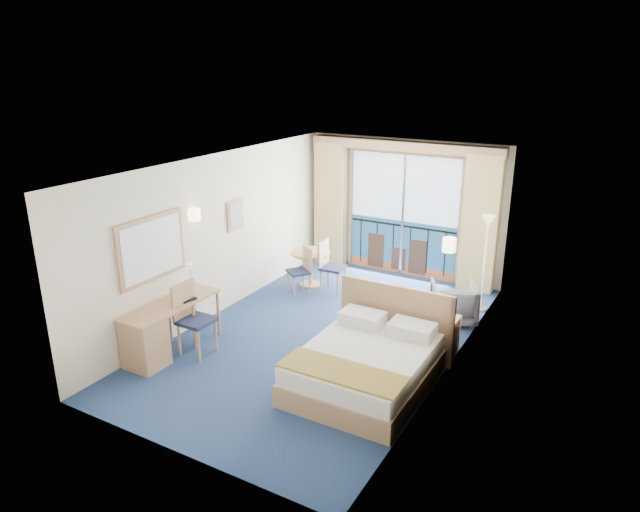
{
  "coord_description": "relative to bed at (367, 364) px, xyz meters",
  "views": [
    {
      "loc": [
        3.93,
        -7.04,
        4.09
      ],
      "look_at": [
        -0.17,
        0.2,
        1.24
      ],
      "focal_mm": 32.0,
      "sensor_mm": 36.0,
      "label": 1
    }
  ],
  "objects": [
    {
      "name": "folder",
      "position": [
        -2.85,
        -0.32,
        0.46
      ],
      "size": [
        0.35,
        0.28,
        0.03
      ],
      "primitive_type": "cube",
      "rotation": [
        0.0,
        0.0,
        -0.18
      ],
      "color": "black",
      "rests_on": "desk"
    },
    {
      "name": "desk",
      "position": [
        -2.91,
        -0.97,
        0.11
      ],
      "size": [
        0.55,
        1.6,
        0.75
      ],
      "color": "tan",
      "rests_on": "ground"
    },
    {
      "name": "sconce_left",
      "position": [
        -3.13,
        0.35,
        1.55
      ],
      "size": [
        0.18,
        0.18,
        0.18
      ],
      "primitive_type": "cylinder",
      "color": "beige",
      "rests_on": "room_walls"
    },
    {
      "name": "pelmet",
      "position": [
        -1.19,
        4.05,
        2.28
      ],
      "size": [
        3.8,
        0.25,
        0.18
      ],
      "primitive_type": "cube",
      "color": "tan",
      "rests_on": "room_walls"
    },
    {
      "name": "room_walls",
      "position": [
        -1.19,
        0.95,
        1.47
      ],
      "size": [
        4.04,
        6.54,
        2.72
      ],
      "color": "silver",
      "rests_on": "ground"
    },
    {
      "name": "armchair",
      "position": [
        0.41,
        2.47,
        0.03
      ],
      "size": [
        0.95,
        0.96,
        0.66
      ],
      "primitive_type": "imported",
      "rotation": [
        0.0,
        0.0,
        3.58
      ],
      "color": "#444A52",
      "rests_on": "ground"
    },
    {
      "name": "balcony_door",
      "position": [
        -1.2,
        4.17,
        0.84
      ],
      "size": [
        2.36,
        0.03,
        2.52
      ],
      "color": "navy",
      "rests_on": "room_walls"
    },
    {
      "name": "desk_chair",
      "position": [
        -2.63,
        -0.43,
        0.3
      ],
      "size": [
        0.48,
        0.46,
        1.07
      ],
      "rotation": [
        0.0,
        0.0,
        1.56
      ],
      "color": "#1D2345",
      "rests_on": "ground"
    },
    {
      "name": "floor_lamp",
      "position": [
        0.69,
        3.16,
        0.97
      ],
      "size": [
        0.23,
        0.23,
        1.69
      ],
      "color": "silver",
      "rests_on": "ground"
    },
    {
      "name": "curtain_left",
      "position": [
        -2.74,
        4.02,
        0.97
      ],
      "size": [
        0.65,
        0.22,
        2.55
      ],
      "primitive_type": "cube",
      "color": "tan",
      "rests_on": "room_walls"
    },
    {
      "name": "nightstand",
      "position": [
        0.58,
        1.4,
        -0.03
      ],
      "size": [
        0.42,
        0.4,
        0.54
      ],
      "primitive_type": "cube",
      "color": "tan",
      "rests_on": "ground"
    },
    {
      "name": "floor",
      "position": [
        -1.19,
        0.95,
        -0.3
      ],
      "size": [
        6.5,
        6.5,
        0.0
      ],
      "primitive_type": "plane",
      "color": "navy",
      "rests_on": "ground"
    },
    {
      "name": "sconce_right",
      "position": [
        0.75,
        0.8,
        1.55
      ],
      "size": [
        0.18,
        0.18,
        0.18
      ],
      "primitive_type": "cylinder",
      "color": "beige",
      "rests_on": "room_walls"
    },
    {
      "name": "table_chair_b",
      "position": [
        -2.4,
        2.31,
        0.19
      ],
      "size": [
        0.53,
        0.53,
        0.87
      ],
      "rotation": [
        0.0,
        0.0,
        -0.63
      ],
      "color": "#1D2345",
      "rests_on": "ground"
    },
    {
      "name": "curtain_right",
      "position": [
        0.36,
        4.02,
        0.97
      ],
      "size": [
        0.65,
        0.22,
        2.55
      ],
      "primitive_type": "cube",
      "color": "tan",
      "rests_on": "room_walls"
    },
    {
      "name": "bed",
      "position": [
        0.0,
        0.0,
        0.0
      ],
      "size": [
        1.72,
        2.05,
        1.08
      ],
      "color": "tan",
      "rests_on": "ground"
    },
    {
      "name": "round_table",
      "position": [
        -2.45,
        2.7,
        0.21
      ],
      "size": [
        0.75,
        0.75,
        0.67
      ],
      "color": "tan",
      "rests_on": "ground"
    },
    {
      "name": "table_chair_a",
      "position": [
        -2.02,
        2.63,
        0.24
      ],
      "size": [
        0.46,
        0.45,
        0.97
      ],
      "rotation": [
        0.0,
        0.0,
        1.65
      ],
      "color": "#1D2345",
      "rests_on": "ground"
    },
    {
      "name": "desk_lamp",
      "position": [
        -2.96,
        -0.02,
        0.76
      ],
      "size": [
        0.11,
        0.11,
        0.42
      ],
      "color": "silver",
      "rests_on": "desk"
    },
    {
      "name": "mirror",
      "position": [
        -3.16,
        -0.55,
        1.25
      ],
      "size": [
        0.05,
        1.25,
        0.95
      ],
      "color": "tan",
      "rests_on": "room_walls"
    },
    {
      "name": "phone",
      "position": [
        0.55,
        1.44,
        0.28
      ],
      "size": [
        0.22,
        0.2,
        0.08
      ],
      "primitive_type": "cube",
      "rotation": [
        0.0,
        0.0,
        0.39
      ],
      "color": "silver",
      "rests_on": "nightstand"
    },
    {
      "name": "wall_print",
      "position": [
        -3.16,
        1.4,
        1.3
      ],
      "size": [
        0.04,
        0.42,
        0.52
      ],
      "color": "tan",
      "rests_on": "room_walls"
    }
  ]
}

